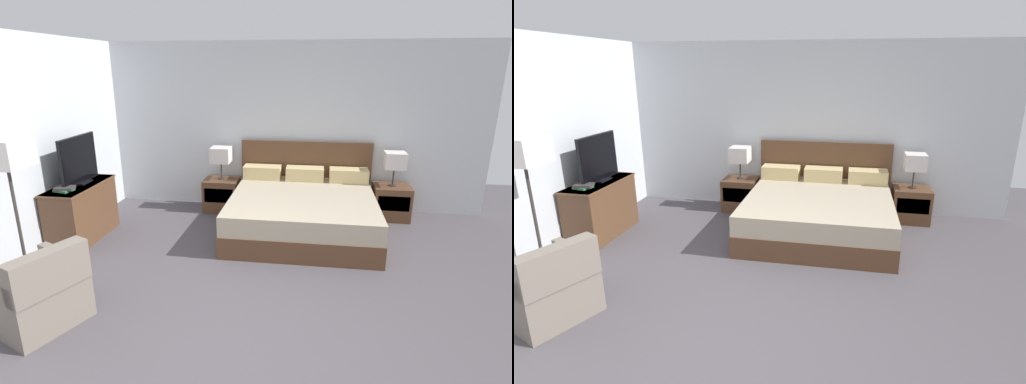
% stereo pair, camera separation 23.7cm
% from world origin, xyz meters
% --- Properties ---
extents(ground_plane, '(11.08, 11.08, 0.00)m').
position_xyz_m(ground_plane, '(0.00, 0.00, 0.00)').
color(ground_plane, '#4C474C').
extents(wall_back, '(6.44, 0.06, 2.58)m').
position_xyz_m(wall_back, '(0.00, 3.72, 1.29)').
color(wall_back, silver).
rests_on(wall_back, ground).
extents(wall_left, '(0.06, 5.49, 2.58)m').
position_xyz_m(wall_left, '(-2.65, 1.55, 1.29)').
color(wall_left, silver).
rests_on(wall_left, ground).
extents(bed, '(2.02, 2.00, 1.10)m').
position_xyz_m(bed, '(0.50, 2.71, 0.30)').
color(bed, brown).
rests_on(bed, ground).
extents(nightstand_left, '(0.53, 0.48, 0.51)m').
position_xyz_m(nightstand_left, '(-0.80, 3.39, 0.25)').
color(nightstand_left, brown).
rests_on(nightstand_left, ground).
extents(nightstand_right, '(0.53, 0.48, 0.51)m').
position_xyz_m(nightstand_right, '(1.80, 3.39, 0.25)').
color(nightstand_right, brown).
rests_on(nightstand_right, ground).
extents(table_lamp_left, '(0.30, 0.30, 0.51)m').
position_xyz_m(table_lamp_left, '(-0.80, 3.39, 0.89)').
color(table_lamp_left, '#332D28').
rests_on(table_lamp_left, nightstand_left).
extents(table_lamp_right, '(0.30, 0.30, 0.51)m').
position_xyz_m(table_lamp_right, '(1.80, 3.39, 0.89)').
color(table_lamp_right, '#332D28').
rests_on(table_lamp_right, nightstand_right).
extents(dresser, '(0.46, 1.08, 0.75)m').
position_xyz_m(dresser, '(-2.37, 2.03, 0.39)').
color(dresser, brown).
rests_on(dresser, ground).
extents(tv, '(0.18, 0.77, 0.62)m').
position_xyz_m(tv, '(-2.36, 2.10, 1.05)').
color(tv, black).
rests_on(tv, dresser).
extents(book_red_cover, '(0.22, 0.20, 0.02)m').
position_xyz_m(book_red_cover, '(-2.38, 1.74, 0.76)').
color(book_red_cover, '#2D7042').
rests_on(book_red_cover, dresser).
extents(book_blue_cover, '(0.24, 0.20, 0.03)m').
position_xyz_m(book_blue_cover, '(-2.36, 1.74, 0.79)').
color(book_blue_cover, '#383333').
rests_on(book_blue_cover, book_red_cover).
extents(armchair_by_window, '(0.90, 0.90, 0.76)m').
position_xyz_m(armchair_by_window, '(-1.72, 0.24, 0.28)').
color(armchair_by_window, '#70665B').
rests_on(armchair_by_window, ground).
extents(floor_lamp, '(0.39, 0.39, 1.56)m').
position_xyz_m(floor_lamp, '(-2.27, 0.80, 1.34)').
color(floor_lamp, '#332D28').
rests_on(floor_lamp, ground).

